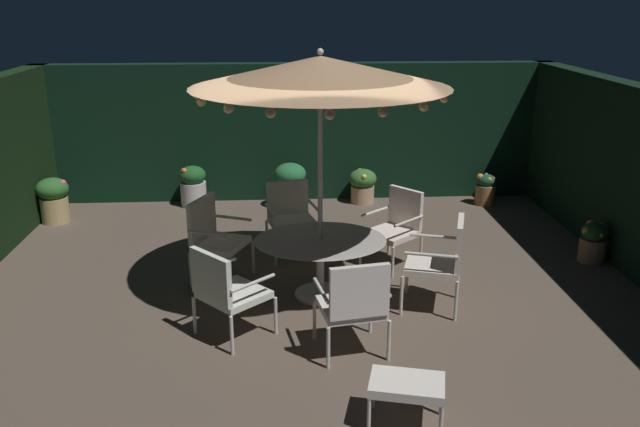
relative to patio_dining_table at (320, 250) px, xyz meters
The scene contains 17 objects.
ground_plane 0.61m from the patio_dining_table, 135.02° to the left, with size 8.55×7.83×0.02m, color brown.
hedge_backdrop_rear 3.96m from the patio_dining_table, 92.18° to the left, with size 8.55×0.30×2.27m, color black.
patio_dining_table is the anchor object (origin of this frame).
patio_umbrella 2.00m from the patio_dining_table, 159.33° to the right, with size 2.76×2.76×2.80m.
patio_chair_north 1.37m from the patio_dining_table, 137.29° to the right, with size 0.87×0.87×0.97m.
patio_chair_northeast 1.37m from the patio_dining_table, 79.92° to the right, with size 0.72×0.69×1.00m.
patio_chair_east 1.37m from the patio_dining_table, 16.73° to the right, with size 0.76×0.75×1.04m.
patio_chair_southeast 1.37m from the patio_dining_table, 40.52° to the left, with size 0.81×0.81×0.98m.
patio_chair_south 1.36m from the patio_dining_table, 103.32° to the left, with size 0.73×0.68×0.97m.
patio_chair_southwest 1.37m from the patio_dining_table, 156.93° to the left, with size 0.76×0.81×1.02m.
ottoman_footrest 2.51m from the patio_dining_table, 77.41° to the right, with size 0.67×0.52×0.40m.
potted_plant_left_far 3.71m from the patio_dining_table, 12.43° to the left, with size 0.35×0.35×0.54m.
potted_plant_back_center 3.65m from the patio_dining_table, 75.25° to the left, with size 0.46×0.47×0.57m.
potted_plant_back_left 3.36m from the patio_dining_table, 94.87° to the left, with size 0.52×0.52×0.74m.
potted_plant_left_near 4.44m from the patio_dining_table, 48.15° to the left, with size 0.33×0.33×0.53m.
potted_plant_back_right 4.82m from the patio_dining_table, 144.10° to the left, with size 0.48×0.48×0.70m.
potted_plant_right_near 4.00m from the patio_dining_table, 118.11° to the left, with size 0.43×0.43×0.67m.
Camera 1 is at (-0.27, -7.02, 3.32)m, focal length 36.51 mm.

